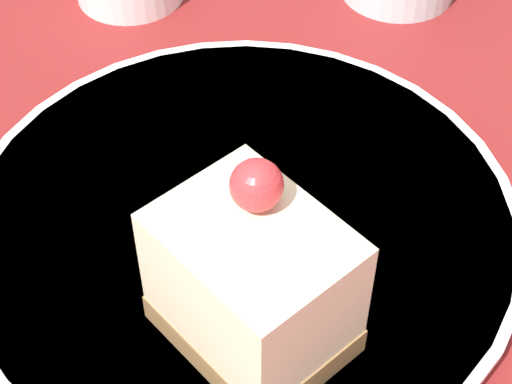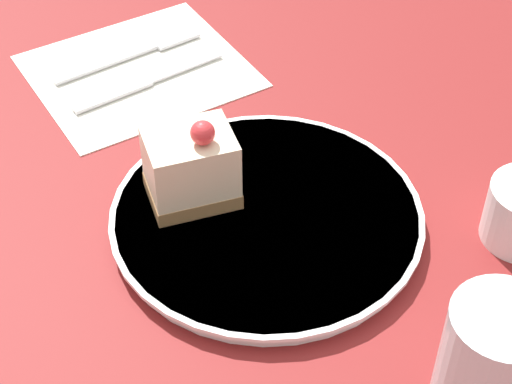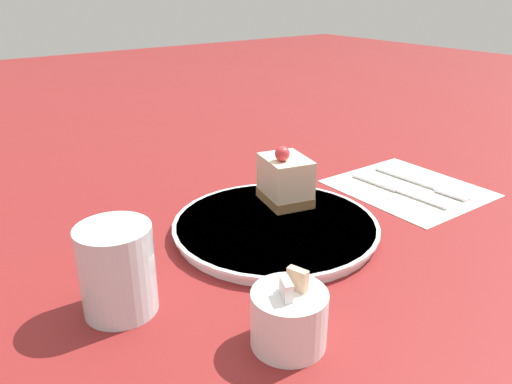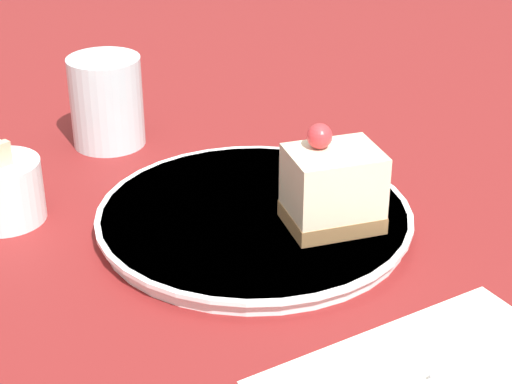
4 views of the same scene
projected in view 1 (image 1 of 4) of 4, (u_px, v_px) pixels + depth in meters
The scene contains 3 objects.
ground_plane at pixel (227, 227), 0.44m from camera, with size 4.00×4.00×0.00m, color maroon.
plate at pixel (243, 220), 0.43m from camera, with size 0.28×0.28×0.02m.
cake_slice at pixel (253, 283), 0.35m from camera, with size 0.08×0.09×0.09m.
Camera 1 is at (-0.23, -0.18, 0.34)m, focal length 60.00 mm.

